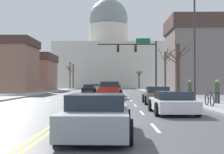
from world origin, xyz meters
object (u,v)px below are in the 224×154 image
Objects in this scene: sedan_oncoming_02 at (99,87)px; signal_gantry at (140,54)px; sedan_near_03 at (172,103)px; pedestrian_00 at (190,88)px; street_lamp_right at (190,37)px; pickup_truck_near_01 at (110,91)px; sedan_oncoming_01 at (95,87)px; pedestrian_01 at (217,90)px; sedan_near_00 at (114,91)px; sedan_oncoming_00 at (89,89)px; bicycle_parked at (209,100)px; sedan_near_02 at (157,96)px; sedan_near_04 at (97,116)px.

signal_gantry is at bearing -77.38° from sedan_oncoming_02.
pedestrian_00 is (3.64, 11.37, 0.52)m from sedan_near_03.
street_lamp_right is at bearing -102.79° from pedestrian_00.
signal_gantry is 12.67m from pickup_truck_near_01.
pedestrian_01 reaches higher than sedan_oncoming_01.
sedan_near_00 is (-3.43, -4.88, -4.73)m from signal_gantry.
street_lamp_right is 9.87m from pickup_truck_near_01.
street_lamp_right is 27.91m from sedan_oncoming_00.
pedestrian_01 is at bearing 60.89° from bicycle_parked.
pedestrian_00 is at bearing -54.52° from sedan_near_00.
sedan_oncoming_00 is (-7.24, 26.60, -0.00)m from sedan_near_02.
signal_gantry is at bearing 83.14° from sedan_near_04.
street_lamp_right is 14.56m from sedan_near_00.
sedan_near_04 is 52.28m from sedan_oncoming_01.
sedan_oncoming_01 is at bearing 104.51° from street_lamp_right.
pedestrian_01 is at bearing -49.89° from pickup_truck_near_01.
street_lamp_right is 1.84× the size of sedan_oncoming_01.
pedestrian_01 reaches higher than sedan_near_04.
sedan_near_03 is 2.57× the size of pedestrian_00.
sedan_oncoming_02 reaches higher than sedan_oncoming_00.
pedestrian_00 is at bearing -23.07° from pickup_truck_near_01.
signal_gantry reaches higher than pedestrian_01.
sedan_near_03 is (-0.21, -7.16, -0.06)m from sedan_near_02.
sedan_oncoming_02 is 2.41× the size of bicycle_parked.
pickup_truck_near_01 is 14.75m from sedan_near_03.
sedan_oncoming_01 is at bearing 96.39° from pickup_truck_near_01.
bicycle_parked is (6.24, 9.73, -0.08)m from sedan_near_04.
sedan_near_03 is 0.95× the size of sedan_near_04.
sedan_oncoming_02 is 47.39m from pedestrian_00.
pedestrian_01 reaches higher than sedan_oncoming_00.
sedan_oncoming_00 is at bearing 101.76° from sedan_near_03.
sedan_oncoming_02 is at bearing 89.25° from sedan_oncoming_00.
sedan_near_02 is 1.01× the size of sedan_near_03.
sedan_near_04 is at bearing -84.76° from sedan_oncoming_00.
sedan_near_02 is 2.67× the size of pedestrian_01.
sedan_oncoming_00 is 12.09m from sedan_oncoming_01.
sedan_near_00 reaches higher than sedan_near_03.
sedan_oncoming_01 is (-9.79, 37.80, -4.42)m from street_lamp_right.
sedan_near_00 is 2.85× the size of pedestrian_00.
pickup_truck_near_01 is 19.74m from sedan_oncoming_00.
pickup_truck_near_01 is 43.39m from sedan_oncoming_02.
sedan_near_02 reaches higher than sedan_near_04.
sedan_near_04 is at bearing -122.03° from pedestrian_01.
pickup_truck_near_01 is 3.23× the size of bicycle_parked.
sedan_near_00 is 18.18m from bicycle_parked.
sedan_near_03 is (2.96, -20.63, -0.09)m from sedan_near_00.
signal_gantry is 22.14m from sedan_oncoming_01.
sedan_oncoming_01 is 11.77m from sedan_oncoming_02.
street_lamp_right reaches higher than sedan_near_03.
sedan_near_02 reaches higher than bicycle_parked.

